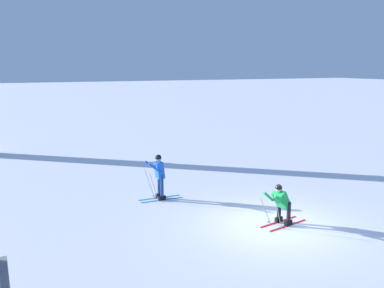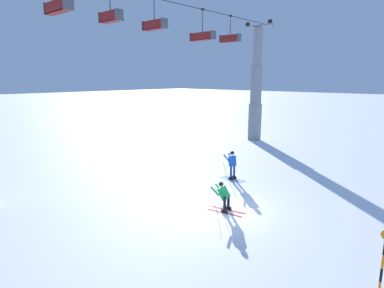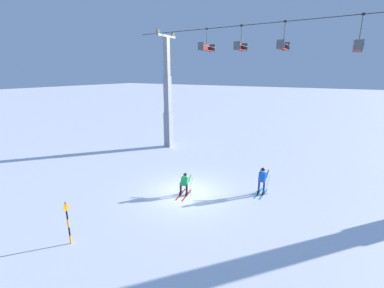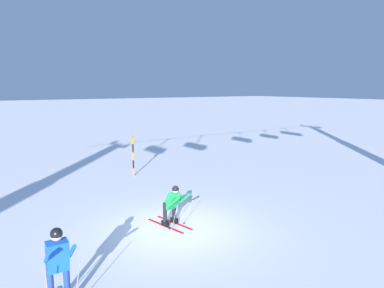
% 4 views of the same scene
% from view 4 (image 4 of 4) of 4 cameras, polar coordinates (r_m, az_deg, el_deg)
% --- Properties ---
extents(ground_plane, '(260.00, 260.00, 0.00)m').
position_cam_4_polar(ground_plane, '(11.91, -2.52, -13.27)').
color(ground_plane, white).
extents(skier_carving_main, '(0.90, 1.79, 1.51)m').
position_cam_4_polar(skier_carving_main, '(11.85, -3.09, -9.34)').
color(skier_carving_main, red).
rests_on(skier_carving_main, ground_plane).
extents(trail_marker_pole, '(0.07, 0.28, 2.08)m').
position_cam_4_polar(trail_marker_pole, '(18.51, -9.36, -1.66)').
color(trail_marker_pole, orange).
rests_on(trail_marker_pole, ground_plane).
extents(skier_distant_uphill, '(0.71, 1.70, 1.80)m').
position_cam_4_polar(skier_distant_uphill, '(8.05, -20.57, -17.15)').
color(skier_distant_uphill, '#198CCC').
rests_on(skier_distant_uphill, ground_plane).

